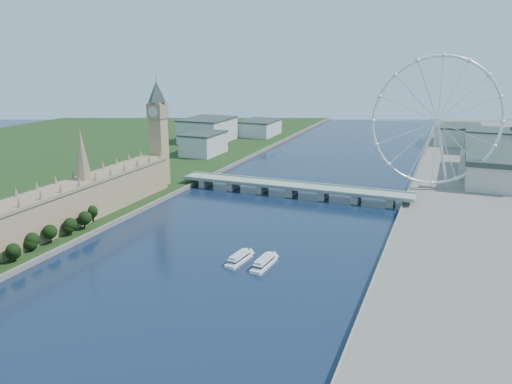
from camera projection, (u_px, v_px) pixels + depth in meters
The scene contains 8 objects.
parliament_range at pixel (86, 198), 390.39m from camera, with size 24.00×200.00×70.00m.
big_ben at pixel (158, 120), 474.18m from camera, with size 20.02×20.02×110.00m.
westminster_bridge at pixel (292, 188), 464.29m from camera, with size 220.00×22.00×9.50m.
london_eye at pixel (437, 122), 454.51m from camera, with size 113.60×39.12×124.30m.
county_hall at pixel (490, 180), 520.04m from camera, with size 54.00×144.00×35.00m, color beige, non-canonical shape.
city_skyline at pixel (378, 138), 680.34m from camera, with size 505.00×280.00×32.00m.
tour_boat_near at pixel (239, 262), 315.91m from camera, with size 7.13×27.98×6.17m, color white, non-canonical shape.
tour_boat_far at pixel (264, 267), 308.94m from camera, with size 7.48×29.28×6.46m, color white, non-canonical shape.
Camera 1 is at (134.59, -128.98, 127.34)m, focal length 35.00 mm.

